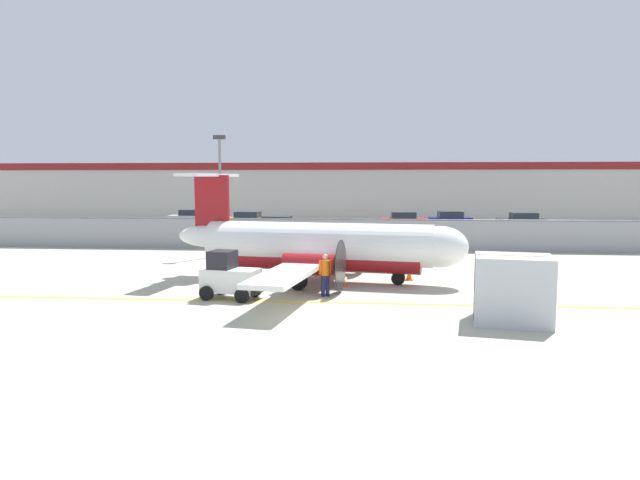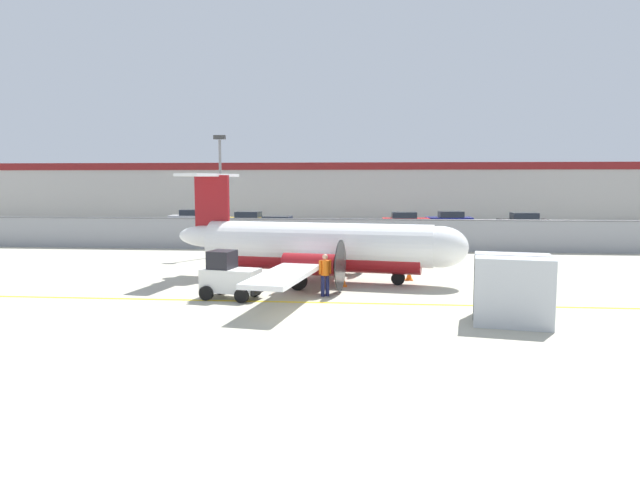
{
  "view_description": "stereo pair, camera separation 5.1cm",
  "coord_description": "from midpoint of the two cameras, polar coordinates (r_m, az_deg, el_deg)",
  "views": [
    {
      "loc": [
        2.12,
        -19.14,
        4.65
      ],
      "look_at": [
        -0.21,
        7.5,
        1.8
      ],
      "focal_mm": 32.0,
      "sensor_mm": 36.0,
      "label": 1
    },
    {
      "loc": [
        2.18,
        -19.14,
        4.65
      ],
      "look_at": [
        -0.21,
        7.5,
        1.8
      ],
      "focal_mm": 32.0,
      "sensor_mm": 36.0,
      "label": 2
    }
  ],
  "objects": [
    {
      "name": "traffic_cone_near_left",
      "position": [
        24.91,
        2.37,
        -3.95
      ],
      "size": [
        0.36,
        0.36,
        0.64
      ],
      "color": "orange",
      "rests_on": "ground"
    },
    {
      "name": "commuter_airplane",
      "position": [
        25.87,
        0.37,
        -0.68
      ],
      "size": [
        13.62,
        16.05,
        4.92
      ],
      "rotation": [
        0.0,
        0.0,
        -0.16
      ],
      "color": "white",
      "rests_on": "ground"
    },
    {
      "name": "parked_car_5",
      "position": [
        54.48,
        12.85,
        1.98
      ],
      "size": [
        4.28,
        2.17,
        1.58
      ],
      "rotation": [
        0.0,
        0.0,
        3.19
      ],
      "color": "navy",
      "rests_on": "parking_lot_strip"
    },
    {
      "name": "parking_lot_strip",
      "position": [
        48.9,
        2.58,
        0.69
      ],
      "size": [
        98.0,
        17.0,
        0.12
      ],
      "color": "#38383A",
      "rests_on": "ground"
    },
    {
      "name": "apron_light_pole",
      "position": [
        34.92,
        -9.88,
        5.42
      ],
      "size": [
        0.7,
        0.3,
        7.27
      ],
      "color": "slate",
      "rests_on": "ground"
    },
    {
      "name": "parked_car_3",
      "position": [
        42.86,
        3.5,
        1.05
      ],
      "size": [
        4.32,
        2.27,
        1.58
      ],
      "rotation": [
        0.0,
        0.0,
        -0.08
      ],
      "color": "red",
      "rests_on": "parking_lot_strip"
    },
    {
      "name": "perimeter_fence",
      "position": [
        37.37,
        1.8,
        0.66
      ],
      "size": [
        98.0,
        0.1,
        2.1
      ],
      "color": "gray",
      "rests_on": "ground"
    },
    {
      "name": "parked_car_0",
      "position": [
        57.37,
        -12.69,
        2.18
      ],
      "size": [
        4.24,
        2.09,
        1.58
      ],
      "rotation": [
        0.0,
        0.0,
        3.12
      ],
      "color": "silver",
      "rests_on": "parking_lot_strip"
    },
    {
      "name": "traffic_cone_near_right",
      "position": [
        26.75,
        8.96,
        -3.32
      ],
      "size": [
        0.36,
        0.36,
        0.64
      ],
      "color": "orange",
      "rests_on": "ground"
    },
    {
      "name": "parked_car_6",
      "position": [
        53.96,
        19.65,
        1.74
      ],
      "size": [
        4.26,
        2.13,
        1.58
      ],
      "rotation": [
        0.0,
        0.0,
        3.18
      ],
      "color": "black",
      "rests_on": "parking_lot_strip"
    },
    {
      "name": "cargo_container",
      "position": [
        19.58,
        18.76,
        -4.69
      ],
      "size": [
        2.71,
        2.38,
        2.2
      ],
      "rotation": [
        0.0,
        0.0,
        -0.17
      ],
      "color": "#B7BCC1",
      "rests_on": "ground"
    },
    {
      "name": "parked_car_4",
      "position": [
        52.52,
        8.54,
        1.92
      ],
      "size": [
        4.26,
        2.11,
        1.58
      ],
      "rotation": [
        0.0,
        0.0,
        0.03
      ],
      "color": "red",
      "rests_on": "parking_lot_strip"
    },
    {
      "name": "ground_plane",
      "position": [
        21.75,
        -0.67,
        -6.25
      ],
      "size": [
        140.0,
        140.0,
        0.01
      ],
      "color": "#B2AD99"
    },
    {
      "name": "background_building",
      "position": [
        67.17,
        3.3,
        4.89
      ],
      "size": [
        91.0,
        8.1,
        6.5
      ],
      "color": "beige",
      "rests_on": "ground"
    },
    {
      "name": "ground_crew_worker",
      "position": [
        22.7,
        0.58,
        -3.29
      ],
      "size": [
        0.52,
        0.47,
        1.7
      ],
      "rotation": [
        0.0,
        0.0,
        5.25
      ],
      "color": "#191E4C",
      "rests_on": "ground"
    },
    {
      "name": "parked_car_2",
      "position": [
        46.15,
        -4.11,
        1.4
      ],
      "size": [
        4.37,
        2.38,
        1.58
      ],
      "rotation": [
        0.0,
        0.0,
        -0.11
      ],
      "color": "navy",
      "rests_on": "parking_lot_strip"
    },
    {
      "name": "baggage_tug",
      "position": [
        22.6,
        -8.99,
        -3.66
      ],
      "size": [
        2.51,
        1.78,
        1.88
      ],
      "rotation": [
        0.0,
        0.0,
        -0.21
      ],
      "color": "silver",
      "rests_on": "ground"
    },
    {
      "name": "parked_car_1",
      "position": [
        53.08,
        -7.26,
        1.98
      ],
      "size": [
        4.35,
        2.34,
        1.58
      ],
      "rotation": [
        0.0,
        0.0,
        3.04
      ],
      "color": "#B28C19",
      "rests_on": "parking_lot_strip"
    }
  ]
}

